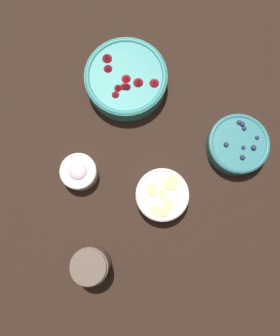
{
  "coord_description": "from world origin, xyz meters",
  "views": [
    {
      "loc": [
        -0.09,
        -0.03,
        0.92
      ],
      "look_at": [
        0.04,
        0.03,
        0.05
      ],
      "focal_mm": 35.0,
      "sensor_mm": 36.0,
      "label": 1
    }
  ],
  "objects_px": {
    "bowl_blueberries": "(238,145)",
    "bowl_bananas": "(163,194)",
    "bowl_cream": "(79,172)",
    "jar_chocolate": "(91,265)",
    "bowl_strawberries": "(126,79)"
  },
  "relations": [
    {
      "from": "bowl_blueberries",
      "to": "bowl_bananas",
      "type": "distance_m",
      "value": 0.25
    },
    {
      "from": "bowl_cream",
      "to": "jar_chocolate",
      "type": "distance_m",
      "value": 0.25
    },
    {
      "from": "bowl_cream",
      "to": "bowl_blueberries",
      "type": "bearing_deg",
      "value": -56.34
    },
    {
      "from": "jar_chocolate",
      "to": "bowl_cream",
      "type": "bearing_deg",
      "value": 33.66
    },
    {
      "from": "bowl_strawberries",
      "to": "jar_chocolate",
      "type": "height_order",
      "value": "jar_chocolate"
    },
    {
      "from": "bowl_strawberries",
      "to": "bowl_cream",
      "type": "bearing_deg",
      "value": 178.33
    },
    {
      "from": "bowl_blueberries",
      "to": "bowl_cream",
      "type": "height_order",
      "value": "bowl_blueberries"
    },
    {
      "from": "bowl_cream",
      "to": "jar_chocolate",
      "type": "relative_size",
      "value": 0.99
    },
    {
      "from": "jar_chocolate",
      "to": "bowl_blueberries",
      "type": "bearing_deg",
      "value": -27.25
    },
    {
      "from": "bowl_strawberries",
      "to": "bowl_bananas",
      "type": "xyz_separation_m",
      "value": [
        -0.26,
        -0.23,
        -0.01
      ]
    },
    {
      "from": "bowl_blueberries",
      "to": "bowl_bananas",
      "type": "height_order",
      "value": "bowl_blueberries"
    },
    {
      "from": "bowl_strawberries",
      "to": "jar_chocolate",
      "type": "distance_m",
      "value": 0.52
    },
    {
      "from": "bowl_blueberries",
      "to": "bowl_cream",
      "type": "bearing_deg",
      "value": 123.66
    },
    {
      "from": "bowl_bananas",
      "to": "bowl_cream",
      "type": "relative_size",
      "value": 1.43
    },
    {
      "from": "bowl_strawberries",
      "to": "bowl_bananas",
      "type": "height_order",
      "value": "bowl_strawberries"
    }
  ]
}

